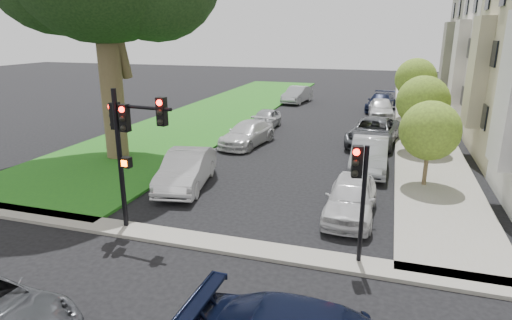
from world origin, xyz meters
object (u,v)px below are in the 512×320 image
(car_parked_1, at_px, (369,155))
(car_parked_5, at_px, (186,169))
(car_parked_0, at_px, (351,198))
(car_parked_6, at_px, (247,134))
(car_parked_2, at_px, (374,132))
(small_tree_b, at_px, (423,102))
(car_parked_3, at_px, (381,109))
(car_parked_7, at_px, (265,119))
(small_tree_a, at_px, (430,131))
(car_parked_4, at_px, (381,102))
(traffic_signal_secondary, at_px, (360,183))
(traffic_signal_main, at_px, (128,135))
(car_parked_9, at_px, (297,95))
(small_tree_c, at_px, (416,79))

(car_parked_1, relative_size, car_parked_5, 1.00)
(car_parked_5, bearing_deg, car_parked_0, -19.29)
(car_parked_0, bearing_deg, car_parked_6, 128.86)
(car_parked_2, height_order, car_parked_5, car_parked_5)
(small_tree_b, bearing_deg, car_parked_3, 103.96)
(car_parked_3, xyz_separation_m, car_parked_7, (-7.55, -6.14, -0.12))
(car_parked_0, relative_size, car_parked_6, 0.90)
(small_tree_a, xyz_separation_m, car_parked_6, (-9.63, 4.53, -1.83))
(small_tree_a, distance_m, car_parked_3, 15.57)
(car_parked_4, relative_size, car_parked_5, 1.07)
(small_tree_a, bearing_deg, traffic_signal_secondary, -107.19)
(car_parked_1, xyz_separation_m, car_parked_7, (-7.43, 7.49, -0.12))
(car_parked_5, bearing_deg, car_parked_2, 42.41)
(traffic_signal_main, height_order, car_parked_3, traffic_signal_main)
(small_tree_a, relative_size, car_parked_5, 0.79)
(car_parked_9, bearing_deg, small_tree_b, -47.81)
(traffic_signal_main, bearing_deg, car_parked_0, 25.84)
(car_parked_3, relative_size, car_parked_7, 1.17)
(small_tree_c, xyz_separation_m, traffic_signal_secondary, (-2.31, -23.47, -0.58))
(small_tree_b, bearing_deg, car_parked_9, 124.15)
(small_tree_b, height_order, car_parked_5, small_tree_b)
(car_parked_3, height_order, car_parked_9, car_parked_3)
(small_tree_c, relative_size, car_parked_9, 0.99)
(traffic_signal_secondary, relative_size, car_parked_4, 0.70)
(traffic_signal_secondary, xyz_separation_m, car_parked_3, (-0.02, 22.75, -1.71))
(car_parked_0, bearing_deg, car_parked_7, 118.52)
(traffic_signal_secondary, bearing_deg, car_parked_5, 149.84)
(car_parked_3, relative_size, car_parked_4, 0.90)
(car_parked_1, height_order, car_parked_7, car_parked_1)
(car_parked_2, relative_size, car_parked_5, 1.17)
(small_tree_b, relative_size, car_parked_4, 0.83)
(car_parked_6, xyz_separation_m, car_parked_7, (-0.24, 4.63, -0.02))
(car_parked_1, xyz_separation_m, car_parked_4, (-0.01, 17.21, -0.05))
(small_tree_c, height_order, car_parked_4, small_tree_c)
(car_parked_5, bearing_deg, car_parked_6, 77.23)
(car_parked_6, distance_m, car_parked_9, 16.43)
(small_tree_c, relative_size, car_parked_5, 0.96)
(traffic_signal_main, height_order, car_parked_4, traffic_signal_main)
(car_parked_3, distance_m, car_parked_4, 3.58)
(small_tree_b, xyz_separation_m, car_parked_1, (-2.44, -4.27, -2.05))
(traffic_signal_secondary, bearing_deg, car_parked_7, 114.50)
(car_parked_5, bearing_deg, small_tree_c, 51.62)
(traffic_signal_secondary, bearing_deg, small_tree_b, 80.23)
(small_tree_a, height_order, car_parked_6, small_tree_a)
(traffic_signal_secondary, height_order, car_parked_2, traffic_signal_secondary)
(car_parked_3, bearing_deg, small_tree_b, -80.67)
(small_tree_b, height_order, car_parked_7, small_tree_b)
(car_parked_1, height_order, car_parked_6, car_parked_1)
(small_tree_b, xyz_separation_m, car_parked_0, (-2.76, -10.03, -2.10))
(small_tree_c, bearing_deg, car_parked_4, 130.61)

